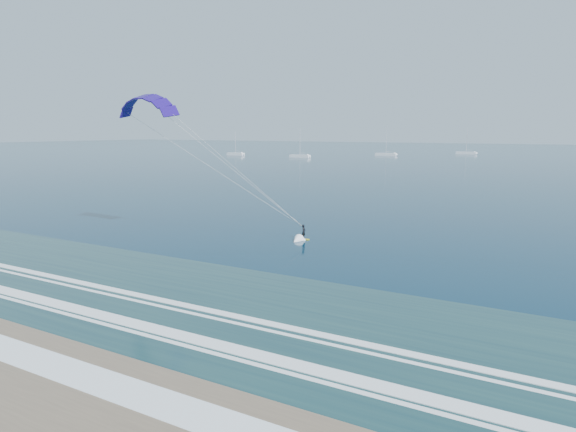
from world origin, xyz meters
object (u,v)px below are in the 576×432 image
(sailboat_1, at_px, (386,154))
(sailboat_7, at_px, (236,154))
(sailboat_2, at_px, (466,153))
(sailboat_0, at_px, (300,156))
(kitesurfer_rig, at_px, (223,162))

(sailboat_1, xyz_separation_m, sailboat_7, (-60.97, -30.33, -0.02))
(sailboat_2, distance_m, sailboat_7, 109.47)
(sailboat_0, relative_size, sailboat_1, 0.93)
(kitesurfer_rig, height_order, sailboat_2, kitesurfer_rig)
(sailboat_0, height_order, sailboat_1, sailboat_1)
(sailboat_7, bearing_deg, sailboat_1, 26.45)
(sailboat_0, xyz_separation_m, sailboat_7, (-34.90, 2.81, -0.01))
(sailboat_2, bearing_deg, sailboat_1, -131.06)
(sailboat_2, bearing_deg, sailboat_0, -129.64)
(sailboat_0, xyz_separation_m, sailboat_2, (54.57, 65.87, 0.00))
(kitesurfer_rig, xyz_separation_m, sailboat_1, (-44.00, 180.01, -7.49))
(sailboat_7, bearing_deg, kitesurfer_rig, -54.96)
(kitesurfer_rig, relative_size, sailboat_1, 1.56)
(sailboat_0, distance_m, sailboat_2, 85.54)
(sailboat_1, bearing_deg, sailboat_0, -128.18)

